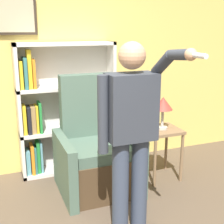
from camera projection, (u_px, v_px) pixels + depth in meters
wall_back at (45, 63)px, 3.91m from camera, size 8.00×0.11×2.80m
bookcase at (59, 111)px, 3.96m from camera, size 1.23×0.28×1.67m
armchair at (96, 155)px, 3.63m from camera, size 0.87×0.84×1.31m
person_standing at (131, 129)px, 2.68m from camera, size 0.57×0.78×1.73m
side_table at (162, 138)px, 3.83m from camera, size 0.42×0.42×0.65m
table_lamp at (163, 105)px, 3.72m from camera, size 0.23×0.23×0.39m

